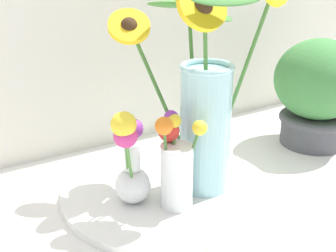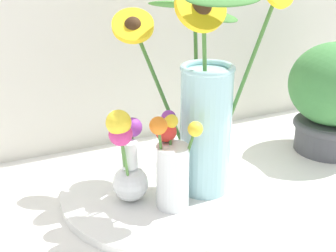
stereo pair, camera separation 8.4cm
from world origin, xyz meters
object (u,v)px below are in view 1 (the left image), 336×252
at_px(vase_bulb_right, 131,164).
at_px(potted_plant, 318,90).
at_px(vase_small_center, 176,164).
at_px(mason_jar_sunflowers, 203,102).
at_px(serving_tray, 168,191).

bearing_deg(vase_bulb_right, potted_plant, 4.76).
height_order(vase_small_center, potted_plant, potted_plant).
distance_m(mason_jar_sunflowers, vase_bulb_right, 0.17).
bearing_deg(serving_tray, mason_jar_sunflowers, -20.53).
bearing_deg(vase_small_center, serving_tray, 70.58).
bearing_deg(vase_small_center, potted_plant, 11.00).
height_order(vase_small_center, vase_bulb_right, vase_bulb_right).
distance_m(mason_jar_sunflowers, potted_plant, 0.37).
bearing_deg(potted_plant, serving_tray, -176.33).
xyz_separation_m(vase_small_center, vase_bulb_right, (-0.06, 0.04, -0.00)).
distance_m(mason_jar_sunflowers, vase_small_center, 0.12).
relative_size(mason_jar_sunflowers, potted_plant, 1.59).
height_order(mason_jar_sunflowers, vase_small_center, mason_jar_sunflowers).
relative_size(serving_tray, mason_jar_sunflowers, 1.02).
bearing_deg(vase_bulb_right, serving_tray, 10.08).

